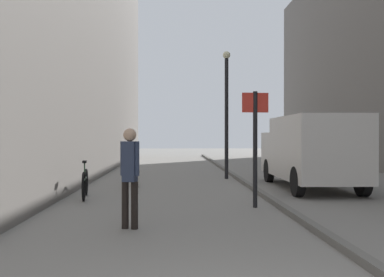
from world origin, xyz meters
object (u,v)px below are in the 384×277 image
at_px(street_sign_post, 255,139).
at_px(cafe_chair_near_window, 129,170).
at_px(lamp_post, 227,106).
at_px(pedestrian_main_foreground, 130,171).
at_px(delivery_van, 310,150).
at_px(bicycle_leaning, 85,183).

distance_m(street_sign_post, cafe_chair_near_window, 5.23).
distance_m(lamp_post, cafe_chair_near_window, 4.70).
relative_size(pedestrian_main_foreground, delivery_van, 0.33).
distance_m(lamp_post, bicycle_leaning, 6.83).
relative_size(street_sign_post, lamp_post, 0.55).
height_order(lamp_post, cafe_chair_near_window, lamp_post).
xyz_separation_m(delivery_van, lamp_post, (-2.18, 3.04, 1.54)).
xyz_separation_m(pedestrian_main_foreground, cafe_chair_near_window, (-0.65, 6.08, -0.46)).
bearing_deg(delivery_van, bicycle_leaning, -163.87).
bearing_deg(street_sign_post, delivery_van, -129.02).
height_order(pedestrian_main_foreground, lamp_post, lamp_post).
relative_size(delivery_van, street_sign_post, 2.01).
relative_size(pedestrian_main_foreground, bicycle_leaning, 0.99).
height_order(delivery_van, bicycle_leaning, delivery_van).
bearing_deg(pedestrian_main_foreground, lamp_post, 89.07).
xyz_separation_m(delivery_van, cafe_chair_near_window, (-5.56, 0.61, -0.64)).
xyz_separation_m(street_sign_post, cafe_chair_near_window, (-3.23, 3.99, -1.00)).
xyz_separation_m(street_sign_post, lamp_post, (0.15, 6.41, 1.18)).
relative_size(street_sign_post, cafe_chair_near_window, 2.77).
bearing_deg(street_sign_post, lamp_post, -95.76).
height_order(bicycle_leaning, cafe_chair_near_window, bicycle_leaning).
bearing_deg(lamp_post, cafe_chair_near_window, -144.38).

